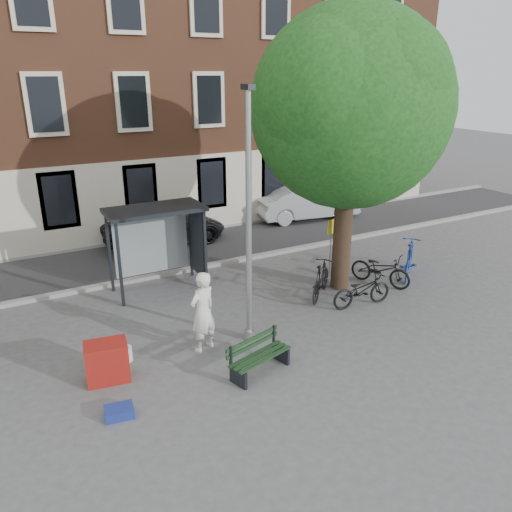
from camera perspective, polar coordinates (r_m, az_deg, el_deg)
The scene contains 20 objects.
ground at distance 12.81m, azimuth -0.77°, elevation -9.41°, with size 90.00×90.00×0.00m, color #4C4C4F.
road at distance 18.72m, azimuth -10.89°, elevation 0.16°, with size 40.00×4.00×0.01m, color #28282B.
curb_near at distance 16.93m, azimuth -8.75°, elevation -1.72°, with size 40.00×0.25×0.12m, color gray.
curb_far at distance 20.52m, azimuth -12.67°, elevation 1.99°, with size 40.00×0.25×0.12m, color gray.
building_row at distance 23.42m, azimuth -17.10°, elevation 21.13°, with size 30.00×8.00×14.00m, color brown.
lamppost at distance 11.68m, azimuth -0.83°, elevation 2.53°, with size 0.28×0.35×6.11m.
tree_right at distance 14.53m, azimuth 11.14°, elevation 17.08°, with size 5.76×5.60×8.20m.
bus_shelter at distance 15.33m, azimuth -10.08°, elevation 3.21°, with size 2.85×1.45×2.62m.
painter at distance 11.96m, azimuth -6.11°, elevation -6.35°, with size 0.73×0.48×2.01m, color white.
bench at distance 11.34m, azimuth 0.32°, elevation -11.52°, with size 1.64×0.91×0.81m.
bike_a at distance 14.58m, azimuth 11.99°, elevation -3.84°, with size 0.65×1.87×0.98m, color black.
bike_b at distance 17.00m, azimuth 17.12°, elevation -0.29°, with size 0.58×2.07×1.24m, color navy.
bike_c at distance 16.16m, azimuth 14.05°, elevation -1.47°, with size 0.68×1.96×1.03m, color black.
bike_d at distance 14.93m, azimuth 7.43°, elevation -2.68°, with size 0.52×1.85×1.11m, color black.
car_dark at distance 19.73m, azimuth -10.32°, elevation 3.24°, with size 2.17×4.71×1.31m, color black.
car_silver at distance 22.87m, azimuth 5.83°, elevation 6.17°, with size 1.66×4.75×1.57m, color #ADB0B5.
red_stand at distance 11.51m, azimuth -16.65°, elevation -11.50°, with size 0.90×0.60×0.90m, color maroon.
blue_crate at distance 10.58m, azimuth -15.38°, elevation -16.79°, with size 0.55×0.40×0.20m, color navy.
bucket_b at distance 12.21m, azimuth -14.62°, elevation -10.77°, with size 0.28×0.28×0.36m, color silver.
notice_sign at distance 15.78m, azimuth 8.57°, elevation 2.27°, with size 0.35×0.13×2.06m.
Camera 1 is at (-5.20, -9.82, 6.37)m, focal length 35.00 mm.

